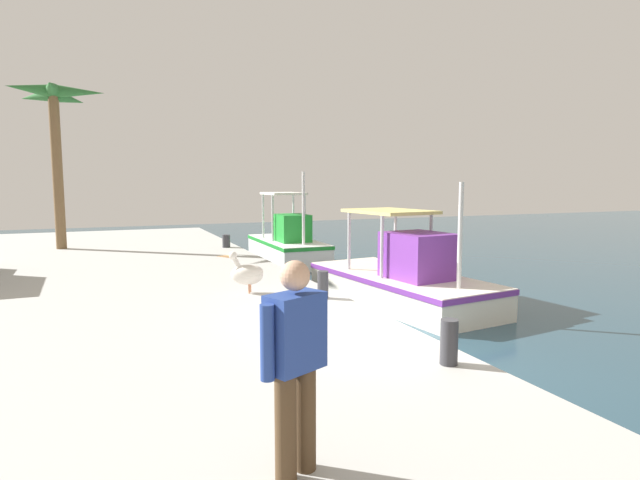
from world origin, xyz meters
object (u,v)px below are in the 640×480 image
object	(u,v)px
fisherman_standing	(295,359)
mooring_bollard_second	(323,285)
palm_tree	(55,114)
mooring_bollard_nearest	(226,241)
fishing_boat_nearest	(288,245)
fishing_boat_second	(403,280)
pelican	(247,273)
mooring_bollard_third	(449,342)

from	to	relation	value
fisherman_standing	mooring_bollard_second	world-z (taller)	fisherman_standing
palm_tree	mooring_bollard_nearest	bearing A→B (deg)	70.04
fishing_boat_nearest	mooring_bollard_second	distance (m)	9.54
fishing_boat_nearest	fishing_boat_second	xyz separation A→B (m)	(7.29, 0.43, -0.04)
mooring_bollard_second	palm_tree	xyz separation A→B (m)	(-10.06, -5.05, 4.10)
fishing_boat_second	pelican	bearing A→B (deg)	-77.73
mooring_bollard_nearest	mooring_bollard_third	bearing A→B (deg)	0.00
pelican	fishing_boat_nearest	bearing A→B (deg)	155.67
pelican	mooring_bollard_nearest	distance (m)	7.31
fishing_boat_nearest	pelican	distance (m)	9.00
mooring_bollard_nearest	mooring_bollard_second	distance (m)	8.23
fishing_boat_nearest	mooring_bollard_third	bearing A→B (deg)	-10.95
fishing_boat_second	mooring_bollard_third	distance (m)	6.46
fishing_boat_second	pelican	distance (m)	4.27
pelican	fisherman_standing	world-z (taller)	fisherman_standing
fishing_boat_second	mooring_bollard_third	world-z (taller)	fishing_boat_second
pelican	fisherman_standing	distance (m)	6.45
fishing_boat_second	mooring_bollard_third	bearing A→B (deg)	-27.23
fisherman_standing	palm_tree	distance (m)	15.95
mooring_bollard_second	fisherman_standing	bearing A→B (deg)	-25.12
fishing_boat_nearest	pelican	xyz separation A→B (m)	(8.18, -3.70, 0.56)
pelican	mooring_bollard_third	distance (m)	4.97
pelican	mooring_bollard_third	bearing A→B (deg)	13.77
fisherman_standing	palm_tree	world-z (taller)	palm_tree
mooring_bollard_nearest	mooring_bollard_third	world-z (taller)	mooring_bollard_third
pelican	fisherman_standing	xyz separation A→B (m)	(6.30, -1.30, 0.49)
mooring_bollard_third	mooring_bollard_nearest	bearing A→B (deg)	180.00
mooring_bollard_third	fishing_boat_nearest	bearing A→B (deg)	169.05
fishing_boat_nearest	mooring_bollard_second	size ratio (longest dim) A/B	9.37
palm_tree	fishing_boat_second	bearing A→B (deg)	44.46
fisherman_standing	mooring_bollard_second	size ratio (longest dim) A/B	3.13
palm_tree	mooring_bollard_third	bearing A→B (deg)	20.00
fishing_boat_nearest	palm_tree	bearing A→B (deg)	-96.53
pelican	mooring_bollard_third	xyz separation A→B (m)	(4.83, 1.18, -0.13)
mooring_bollard_nearest	mooring_bollard_second	size ratio (longest dim) A/B	0.83
fishing_boat_nearest	fisherman_standing	distance (m)	15.36
mooring_bollard_nearest	mooring_bollard_third	size ratio (longest dim) A/B	0.78
fishing_boat_second	mooring_bollard_second	xyz separation A→B (m)	(1.91, -2.95, 0.46)
mooring_bollard_second	palm_tree	distance (m)	11.98
fishing_boat_second	palm_tree	size ratio (longest dim) A/B	1.04
mooring_bollard_third	palm_tree	size ratio (longest dim) A/B	0.10
mooring_bollard_nearest	palm_tree	distance (m)	6.79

